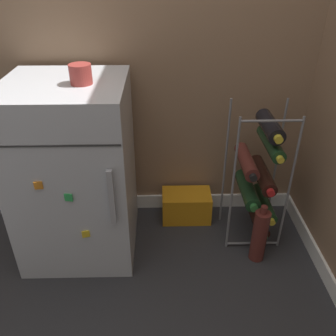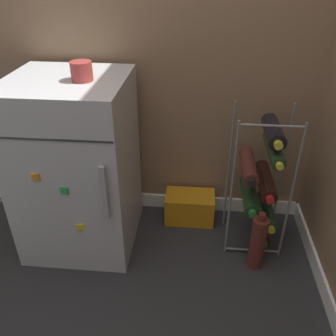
{
  "view_description": "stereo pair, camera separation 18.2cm",
  "coord_description": "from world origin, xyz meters",
  "px_view_note": "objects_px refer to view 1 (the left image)",
  "views": [
    {
      "loc": [
        -0.01,
        -1.28,
        1.4
      ],
      "look_at": [
        0.03,
        0.27,
        0.46
      ],
      "focal_mm": 38.0,
      "sensor_mm": 36.0,
      "label": 1
    },
    {
      "loc": [
        0.17,
        -1.28,
        1.4
      ],
      "look_at": [
        0.03,
        0.27,
        0.46
      ],
      "focal_mm": 38.0,
      "sensor_mm": 36.0,
      "label": 2
    }
  ],
  "objects_px": {
    "soda_box": "(186,206)",
    "fridge_top_cup": "(81,74)",
    "loose_bottle_floor": "(260,235)",
    "wine_rack": "(259,175)",
    "mini_fridge": "(76,172)"
  },
  "relations": [
    {
      "from": "mini_fridge",
      "to": "loose_bottle_floor",
      "type": "xyz_separation_m",
      "value": [
        0.94,
        -0.15,
        -0.31
      ]
    },
    {
      "from": "soda_box",
      "to": "fridge_top_cup",
      "type": "relative_size",
      "value": 3.06
    },
    {
      "from": "wine_rack",
      "to": "loose_bottle_floor",
      "type": "distance_m",
      "value": 0.31
    },
    {
      "from": "soda_box",
      "to": "loose_bottle_floor",
      "type": "distance_m",
      "value": 0.5
    },
    {
      "from": "wine_rack",
      "to": "soda_box",
      "type": "height_order",
      "value": "wine_rack"
    },
    {
      "from": "wine_rack",
      "to": "fridge_top_cup",
      "type": "bearing_deg",
      "value": -174.73
    },
    {
      "from": "wine_rack",
      "to": "soda_box",
      "type": "xyz_separation_m",
      "value": [
        -0.37,
        0.15,
        -0.31
      ]
    },
    {
      "from": "mini_fridge",
      "to": "wine_rack",
      "type": "distance_m",
      "value": 0.95
    },
    {
      "from": "fridge_top_cup",
      "to": "loose_bottle_floor",
      "type": "height_order",
      "value": "fridge_top_cup"
    },
    {
      "from": "loose_bottle_floor",
      "to": "fridge_top_cup",
      "type": "bearing_deg",
      "value": 171.73
    },
    {
      "from": "wine_rack",
      "to": "loose_bottle_floor",
      "type": "height_order",
      "value": "wine_rack"
    },
    {
      "from": "soda_box",
      "to": "loose_bottle_floor",
      "type": "xyz_separation_m",
      "value": [
        0.35,
        -0.35,
        0.07
      ]
    },
    {
      "from": "wine_rack",
      "to": "fridge_top_cup",
      "type": "xyz_separation_m",
      "value": [
        -0.86,
        -0.08,
        0.57
      ]
    },
    {
      "from": "soda_box",
      "to": "fridge_top_cup",
      "type": "height_order",
      "value": "fridge_top_cup"
    },
    {
      "from": "mini_fridge",
      "to": "wine_rack",
      "type": "relative_size",
      "value": 1.19
    }
  ]
}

